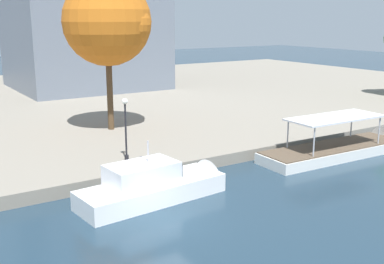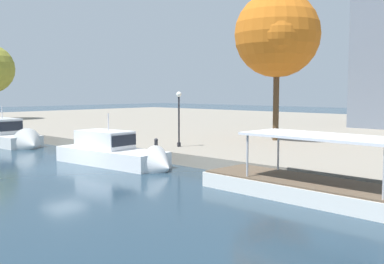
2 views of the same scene
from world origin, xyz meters
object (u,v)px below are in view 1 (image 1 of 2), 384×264
object	(u,v)px
motor_yacht_2	(161,188)
mooring_bollard_0	(141,162)
tree_2	(107,22)
tour_boat_3	(345,150)
lamp_post	(126,124)

from	to	relation	value
motor_yacht_2	mooring_bollard_0	world-z (taller)	motor_yacht_2
motor_yacht_2	tree_2	bearing A→B (deg)	72.38
mooring_bollard_0	tree_2	distance (m)	13.67
tree_2	tour_boat_3	bearing A→B (deg)	-47.29
motor_yacht_2	tour_boat_3	distance (m)	15.43
tour_boat_3	lamp_post	size ratio (longest dim) A/B	3.25
tour_boat_3	mooring_bollard_0	distance (m)	15.33
lamp_post	tree_2	size ratio (longest dim) A/B	0.33
tour_boat_3	tree_2	world-z (taller)	tree_2
motor_yacht_2	mooring_bollard_0	bearing A→B (deg)	78.34
mooring_bollard_0	tree_2	bearing A→B (deg)	75.71
tour_boat_3	tree_2	size ratio (longest dim) A/B	1.08
mooring_bollard_0	lamp_post	world-z (taller)	lamp_post
motor_yacht_2	tour_boat_3	world-z (taller)	motor_yacht_2
tour_boat_3	mooring_bollard_0	size ratio (longest dim) A/B	16.48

